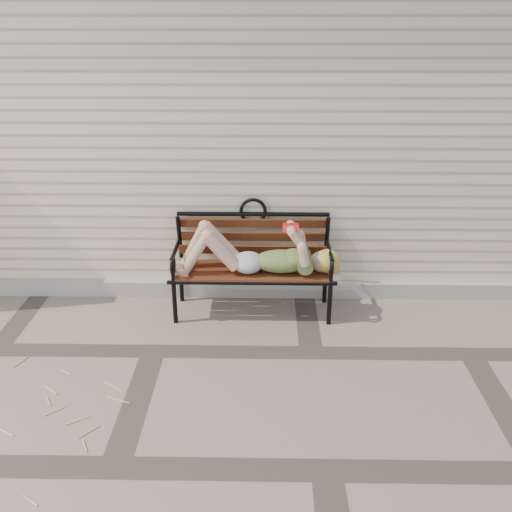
{
  "coord_description": "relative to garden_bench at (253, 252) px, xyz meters",
  "views": [
    {
      "loc": [
        0.88,
        -3.82,
        2.48
      ],
      "look_at": [
        0.8,
        0.58,
        0.58
      ],
      "focal_mm": 40.0,
      "sensor_mm": 36.0,
      "label": 1
    }
  ],
  "objects": [
    {
      "name": "ground",
      "position": [
        -0.77,
        -0.75,
        -0.54
      ],
      "size": [
        80.0,
        80.0,
        0.0
      ],
      "primitive_type": "plane",
      "color": "#796A5D",
      "rests_on": "ground"
    },
    {
      "name": "house_wall",
      "position": [
        -0.77,
        2.25,
        0.96
      ],
      "size": [
        8.0,
        4.0,
        3.0
      ],
      "primitive_type": "cube",
      "color": "beige",
      "rests_on": "ground"
    },
    {
      "name": "garden_bench",
      "position": [
        0.0,
        0.0,
        0.0
      ],
      "size": [
        1.5,
        0.6,
        0.97
      ],
      "color": "black",
      "rests_on": "ground"
    },
    {
      "name": "foundation_strip",
      "position": [
        -0.77,
        0.22,
        -0.47
      ],
      "size": [
        8.0,
        0.1,
        0.15
      ],
      "primitive_type": "cube",
      "color": "#A29C92",
      "rests_on": "ground"
    },
    {
      "name": "reading_woman",
      "position": [
        0.01,
        -0.12,
        0.03
      ],
      "size": [
        1.41,
        0.32,
        0.44
      ],
      "color": "#092F41",
      "rests_on": "ground"
    }
  ]
}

